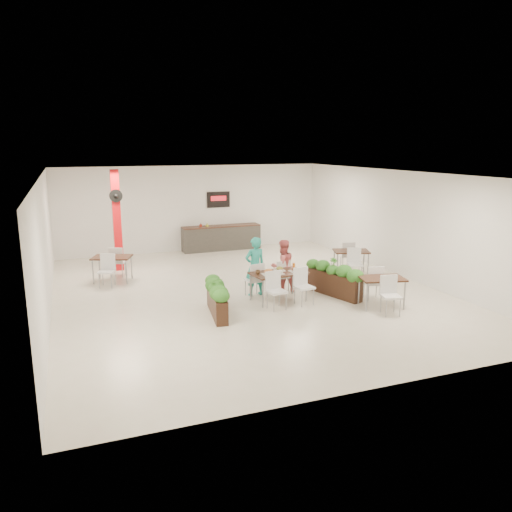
% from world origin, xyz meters
% --- Properties ---
extents(ground, '(12.00, 12.00, 0.00)m').
position_xyz_m(ground, '(0.00, 0.00, 0.00)').
color(ground, beige).
rests_on(ground, ground).
extents(room_shell, '(10.10, 12.10, 3.22)m').
position_xyz_m(room_shell, '(0.00, 0.00, 2.01)').
color(room_shell, white).
rests_on(room_shell, ground).
extents(red_column, '(0.40, 0.41, 3.20)m').
position_xyz_m(red_column, '(-3.00, 3.79, 1.64)').
color(red_column, red).
rests_on(red_column, ground).
extents(service_counter, '(3.00, 0.64, 2.20)m').
position_xyz_m(service_counter, '(1.00, 5.65, 0.49)').
color(service_counter, '#312F2C').
rests_on(service_counter, ground).
extents(main_table, '(1.48, 1.75, 0.92)m').
position_xyz_m(main_table, '(0.49, -1.02, 0.64)').
color(main_table, black).
rests_on(main_table, ground).
extents(diner_man, '(0.62, 0.44, 1.58)m').
position_xyz_m(diner_man, '(0.10, -0.36, 0.79)').
color(diner_man, teal).
rests_on(diner_man, ground).
extents(diner_woman, '(0.77, 0.63, 1.46)m').
position_xyz_m(diner_woman, '(0.90, -0.36, 0.73)').
color(diner_woman, '#E56666').
rests_on(diner_woman, ground).
extents(planter_left, '(0.59, 1.73, 0.90)m').
position_xyz_m(planter_left, '(-1.31, -1.53, 0.49)').
color(planter_left, black).
rests_on(planter_left, ground).
extents(planter_right, '(0.84, 1.88, 1.02)m').
position_xyz_m(planter_right, '(2.05, -1.10, 0.50)').
color(planter_right, black).
rests_on(planter_right, ground).
extents(side_table_a, '(1.28, 1.66, 0.92)m').
position_xyz_m(side_table_a, '(-3.33, 2.43, 0.62)').
color(side_table_a, black).
rests_on(side_table_a, ground).
extents(side_table_b, '(1.24, 1.67, 0.92)m').
position_xyz_m(side_table_b, '(3.68, 0.66, 0.62)').
color(side_table_b, black).
rests_on(side_table_b, ground).
extents(side_table_c, '(1.21, 1.67, 0.92)m').
position_xyz_m(side_table_c, '(2.67, -2.40, 0.61)').
color(side_table_c, black).
rests_on(side_table_c, ground).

